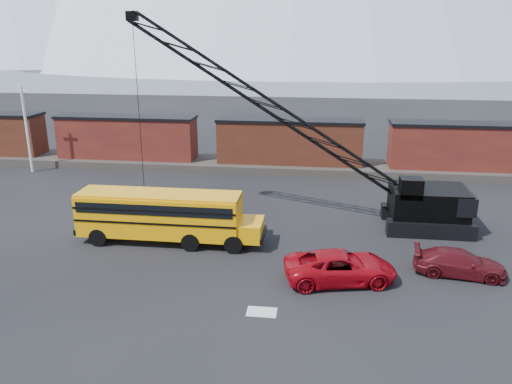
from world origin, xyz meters
The scene contains 11 objects.
ground centered at (0.00, 0.00, 0.00)m, with size 160.00×160.00×0.00m, color black.
gravel_berm centered at (0.00, 22.00, 0.35)m, with size 120.00×5.00×0.70m, color #463F39.
boxcar_west_near centered at (-16.00, 22.00, 2.76)m, with size 13.70×3.10×4.17m.
boxcar_mid centered at (0.00, 22.00, 2.76)m, with size 13.70×3.10×4.17m.
boxcar_east_near centered at (16.00, 22.00, 2.76)m, with size 13.70×3.10×4.17m.
utility_pole centered at (-24.00, 18.00, 4.15)m, with size 1.40×0.24×8.00m.
snow_patch centered at (0.50, -4.00, 0.01)m, with size 1.40×0.90×0.02m, color silver.
school_bus centered at (-6.41, 3.49, 1.79)m, with size 11.65×2.65×3.19m.
red_pickup centered at (4.20, -0.39, 0.81)m, with size 2.69×5.84×1.62m, color #A10712.
maroon_suv centered at (10.59, 1.19, 0.69)m, with size 1.94×4.77×1.38m, color #4E0D13.
crawler_crane centered at (0.56, 7.90, 7.37)m, with size 22.49×4.20×14.00m.
Camera 1 is at (2.91, -24.40, 12.40)m, focal length 35.00 mm.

